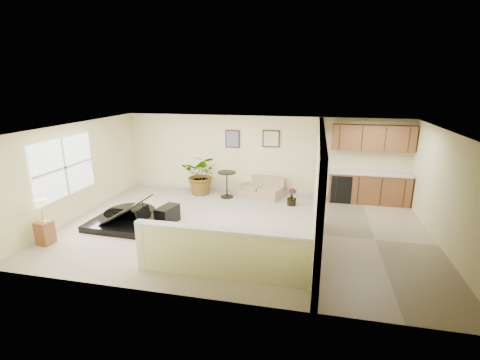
% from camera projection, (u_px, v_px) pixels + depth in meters
% --- Properties ---
extents(floor, '(9.00, 9.00, 0.00)m').
position_uv_depth(floor, '(242.00, 228.00, 8.68)').
color(floor, tan).
rests_on(floor, ground).
extents(back_wall, '(9.00, 0.04, 2.50)m').
position_uv_depth(back_wall, '(262.00, 155.00, 11.16)').
color(back_wall, beige).
rests_on(back_wall, floor).
extents(front_wall, '(9.00, 0.04, 2.50)m').
position_uv_depth(front_wall, '(203.00, 230.00, 5.52)').
color(front_wall, beige).
rests_on(front_wall, floor).
extents(left_wall, '(0.04, 6.00, 2.50)m').
position_uv_depth(left_wall, '(77.00, 170.00, 9.26)').
color(left_wall, beige).
rests_on(left_wall, floor).
extents(right_wall, '(0.04, 6.00, 2.50)m').
position_uv_depth(right_wall, '(448.00, 192.00, 7.41)').
color(right_wall, beige).
rests_on(right_wall, floor).
extents(ceiling, '(9.00, 6.00, 0.04)m').
position_uv_depth(ceiling, '(242.00, 128.00, 8.00)').
color(ceiling, white).
rests_on(ceiling, back_wall).
extents(kitchen_vinyl, '(2.70, 6.00, 0.01)m').
position_uv_depth(kitchen_vinyl, '(375.00, 240.00, 8.03)').
color(kitchen_vinyl, tan).
rests_on(kitchen_vinyl, floor).
extents(interior_partition, '(0.18, 5.99, 2.50)m').
position_uv_depth(interior_partition, '(319.00, 183.00, 8.21)').
color(interior_partition, beige).
rests_on(interior_partition, floor).
extents(pony_half_wall, '(3.42, 0.22, 1.00)m').
position_uv_depth(pony_half_wall, '(220.00, 252.00, 6.36)').
color(pony_half_wall, beige).
rests_on(pony_half_wall, floor).
extents(left_window, '(0.05, 2.15, 1.45)m').
position_uv_depth(left_window, '(64.00, 167.00, 8.74)').
color(left_window, white).
rests_on(left_window, left_wall).
extents(wall_art_left, '(0.48, 0.04, 0.58)m').
position_uv_depth(wall_art_left, '(233.00, 139.00, 11.19)').
color(wall_art_left, '#382214').
rests_on(wall_art_left, back_wall).
extents(wall_mirror, '(0.55, 0.04, 0.55)m').
position_uv_depth(wall_mirror, '(271.00, 139.00, 10.92)').
color(wall_mirror, '#382214').
rests_on(wall_mirror, back_wall).
extents(kitchen_cabinets, '(2.36, 0.65, 2.33)m').
position_uv_depth(kitchen_cabinets, '(366.00, 174.00, 10.35)').
color(kitchen_cabinets, brown).
rests_on(kitchen_cabinets, floor).
extents(piano, '(1.90, 1.97, 1.49)m').
position_uv_depth(piano, '(123.00, 200.00, 8.82)').
color(piano, black).
rests_on(piano, floor).
extents(piano_bench, '(0.47, 0.74, 0.45)m').
position_uv_depth(piano_bench, '(168.00, 215.00, 8.93)').
color(piano_bench, black).
rests_on(piano_bench, floor).
extents(loveseat, '(1.64, 1.22, 0.80)m').
position_uv_depth(loveseat, '(261.00, 186.00, 11.12)').
color(loveseat, tan).
rests_on(loveseat, floor).
extents(accent_table, '(0.57, 0.57, 0.83)m').
position_uv_depth(accent_table, '(227.00, 181.00, 10.87)').
color(accent_table, black).
rests_on(accent_table, floor).
extents(palm_plant, '(1.21, 1.06, 1.31)m').
position_uv_depth(palm_plant, '(202.00, 175.00, 11.18)').
color(palm_plant, black).
rests_on(palm_plant, floor).
extents(small_plant, '(0.30, 0.30, 0.51)m').
position_uv_depth(small_plant, '(292.00, 198.00, 10.24)').
color(small_plant, black).
rests_on(small_plant, floor).
extents(lamp_stand, '(0.34, 0.34, 1.05)m').
position_uv_depth(lamp_stand, '(44.00, 225.00, 7.74)').
color(lamp_stand, brown).
rests_on(lamp_stand, floor).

